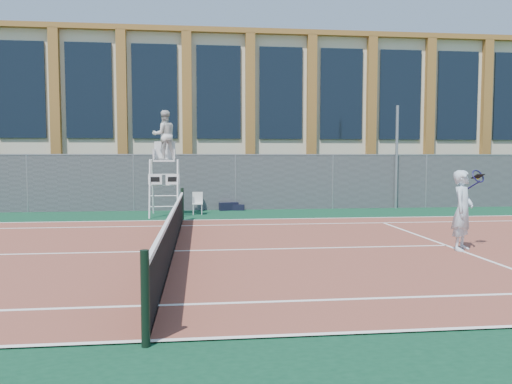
{
  "coord_description": "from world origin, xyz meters",
  "views": [
    {
      "loc": [
        0.62,
        -11.13,
        2.12
      ],
      "look_at": [
        2.19,
        3.0,
        1.13
      ],
      "focal_mm": 35.0,
      "sensor_mm": 36.0,
      "label": 1
    }
  ],
  "objects": [
    {
      "name": "ground",
      "position": [
        0.0,
        0.0,
        0.0
      ],
      "size": [
        120.0,
        120.0,
        0.0
      ],
      "primitive_type": "plane",
      "color": "#233814"
    },
    {
      "name": "apron",
      "position": [
        0.0,
        1.0,
        0.01
      ],
      "size": [
        36.0,
        20.0,
        0.01
      ],
      "primitive_type": "cube",
      "color": "#0C3621",
      "rests_on": "ground"
    },
    {
      "name": "tennis_court",
      "position": [
        0.0,
        0.0,
        0.02
      ],
      "size": [
        23.77,
        10.97,
        0.02
      ],
      "primitive_type": "cube",
      "color": "brown",
      "rests_on": "apron"
    },
    {
      "name": "tennis_net",
      "position": [
        0.0,
        0.0,
        0.54
      ],
      "size": [
        0.1,
        11.3,
        1.1
      ],
      "color": "black",
      "rests_on": "ground"
    },
    {
      "name": "fence",
      "position": [
        0.0,
        8.8,
        1.1
      ],
      "size": [
        40.0,
        0.06,
        2.2
      ],
      "primitive_type": null,
      "color": "#595E60",
      "rests_on": "ground"
    },
    {
      "name": "hedge",
      "position": [
        0.0,
        10.0,
        1.1
      ],
      "size": [
        40.0,
        1.4,
        2.2
      ],
      "primitive_type": "cube",
      "color": "black",
      "rests_on": "ground"
    },
    {
      "name": "building",
      "position": [
        0.0,
        17.95,
        4.15
      ],
      "size": [
        45.0,
        10.6,
        8.22
      ],
      "color": "beige",
      "rests_on": "ground"
    },
    {
      "name": "steel_pole",
      "position": [
        8.66,
        8.7,
        2.12
      ],
      "size": [
        0.12,
        0.12,
        4.24
      ],
      "primitive_type": "cylinder",
      "color": "#9EA0A5",
      "rests_on": "ground"
    },
    {
      "name": "umpire_chair",
      "position": [
        -0.67,
        7.05,
        2.8
      ],
      "size": [
        1.07,
        1.65,
        3.83
      ],
      "color": "white",
      "rests_on": "ground"
    },
    {
      "name": "plastic_chair",
      "position": [
        0.5,
        7.36,
        0.49
      ],
      "size": [
        0.39,
        0.39,
        0.82
      ],
      "color": "silver",
      "rests_on": "apron"
    },
    {
      "name": "sports_bag_near",
      "position": [
        1.71,
        8.59,
        0.17
      ],
      "size": [
        0.79,
        0.46,
        0.31
      ],
      "primitive_type": "cube",
      "rotation": [
        0.0,
        0.0,
        0.23
      ],
      "color": "black",
      "rests_on": "apron"
    },
    {
      "name": "sports_bag_far",
      "position": [
        2.05,
        8.56,
        0.12
      ],
      "size": [
        0.6,
        0.34,
        0.23
      ],
      "primitive_type": "cube",
      "rotation": [
        0.0,
        0.0,
        -0.16
      ],
      "color": "black",
      "rests_on": "apron"
    },
    {
      "name": "tennis_player",
      "position": [
        6.45,
        -0.6,
        0.93
      ],
      "size": [
        1.05,
        0.84,
        1.81
      ],
      "color": "silver",
      "rests_on": "tennis_court"
    }
  ]
}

